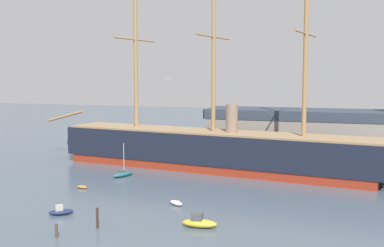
{
  "coord_description": "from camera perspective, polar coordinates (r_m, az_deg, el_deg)",
  "views": [
    {
      "loc": [
        23.33,
        -39.96,
        17.69
      ],
      "look_at": [
        0.1,
        31.27,
        9.94
      ],
      "focal_mm": 45.59,
      "sensor_mm": 36.0,
      "label": 1
    }
  ],
  "objects": [
    {
      "name": "tall_ship",
      "position": [
        89.34,
        2.48,
        -3.05
      ],
      "size": [
        72.04,
        18.95,
        34.74
      ],
      "color": "maroon",
      "rests_on": "ground"
    },
    {
      "name": "motorboat_foreground_left",
      "position": [
        64.14,
        -15.1,
        -9.89
      ],
      "size": [
        3.21,
        2.79,
        1.28
      ],
      "color": "#1E284C",
      "rests_on": "ground"
    },
    {
      "name": "motorboat_foreground_right",
      "position": [
        57.2,
        0.85,
        -11.47
      ],
      "size": [
        4.2,
        2.0,
        1.71
      ],
      "color": "gold",
      "rests_on": "ground"
    },
    {
      "name": "dinghy_near_centre",
      "position": [
        66.5,
        -1.87,
        -9.26
      ],
      "size": [
        2.61,
        2.27,
        0.58
      ],
      "color": "silver",
      "rests_on": "ground"
    },
    {
      "name": "dinghy_mid_left",
      "position": [
        77.6,
        -12.74,
        -7.25
      ],
      "size": [
        1.95,
        1.07,
        0.44
      ],
      "color": "orange",
      "rests_on": "ground"
    },
    {
      "name": "sailboat_alongside_bow",
      "position": [
        84.88,
        -8.07,
        -5.85
      ],
      "size": [
        2.82,
        4.62,
        5.77
      ],
      "color": "#236670",
      "rests_on": "ground"
    },
    {
      "name": "mooring_piling_nearest",
      "position": [
        55.73,
        -15.57,
        -12.01
      ],
      "size": [
        0.32,
        0.32,
        1.5
      ],
      "primitive_type": "cylinder",
      "color": "#4C3D2D",
      "rests_on": "ground"
    },
    {
      "name": "mooring_piling_left_pair",
      "position": [
        57.82,
        -11.01,
        -10.79
      ],
      "size": [
        0.31,
        0.31,
        2.37
      ],
      "primitive_type": "cylinder",
      "color": "#382B1E",
      "rests_on": "ground"
    },
    {
      "name": "dockside_warehouse_right",
      "position": [
        101.35,
        17.42,
        -1.46
      ],
      "size": [
        59.41,
        13.7,
        16.41
      ],
      "color": "#565659",
      "rests_on": "ground"
    },
    {
      "name": "seagull_in_flight",
      "position": [
        60.59,
        -2.83,
        5.24
      ],
      "size": [
        0.91,
        0.74,
        0.13
      ],
      "color": "silver"
    }
  ]
}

